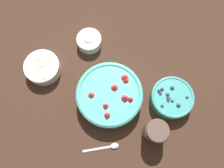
% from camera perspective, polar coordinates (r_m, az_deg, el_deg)
% --- Properties ---
extents(ground_plane, '(4.00, 4.00, 0.00)m').
position_cam_1_polar(ground_plane, '(0.89, -1.39, -0.29)').
color(ground_plane, '#382319').
extents(bowl_strawberries, '(0.25, 0.25, 0.09)m').
position_cam_1_polar(bowl_strawberries, '(0.84, -0.61, -2.88)').
color(bowl_strawberries, '#47AD9E').
rests_on(bowl_strawberries, ground_plane).
extents(bowl_blueberries, '(0.16, 0.16, 0.06)m').
position_cam_1_polar(bowl_blueberries, '(0.88, 15.31, -3.52)').
color(bowl_blueberries, teal).
rests_on(bowl_blueberries, ground_plane).
extents(bowl_bananas, '(0.14, 0.14, 0.05)m').
position_cam_1_polar(bowl_bananas, '(0.93, -17.70, 4.18)').
color(bowl_bananas, white).
rests_on(bowl_bananas, ground_plane).
extents(bowl_cream, '(0.10, 0.10, 0.05)m').
position_cam_1_polar(bowl_cream, '(0.94, -5.97, 11.23)').
color(bowl_cream, white).
rests_on(bowl_cream, ground_plane).
extents(jar_chocolate, '(0.08, 0.08, 0.11)m').
position_cam_1_polar(jar_chocolate, '(0.82, 11.17, -12.14)').
color(jar_chocolate, '#4C3D33').
rests_on(jar_chocolate, ground_plane).
extents(spoon, '(0.14, 0.04, 0.01)m').
position_cam_1_polar(spoon, '(0.85, -1.12, -16.15)').
color(spoon, '#B2B2B7').
rests_on(spoon, ground_plane).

